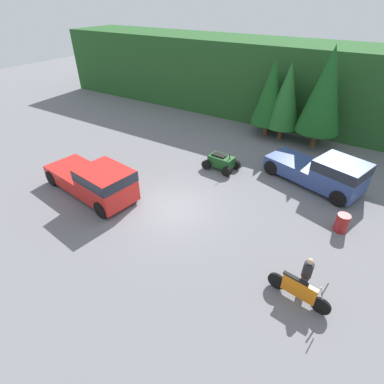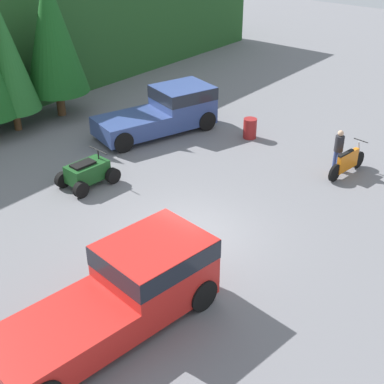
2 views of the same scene
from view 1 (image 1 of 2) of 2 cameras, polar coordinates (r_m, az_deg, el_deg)
name	(u,v)px [view 1 (image 1 of 2)]	position (r m, az deg, el deg)	size (l,w,h in m)	color
ground_plane	(171,208)	(15.26, -4.06, -3.08)	(80.00, 80.00, 0.00)	slate
hillside_backdrop	(282,81)	(27.46, 16.86, 19.52)	(44.00, 6.00, 5.99)	#235123
tree_left	(271,98)	(24.06, 14.86, 16.85)	(1.91, 1.91, 4.35)	brown
tree_mid_left	(271,92)	(23.05, 14.84, 17.92)	(2.43, 2.43, 5.52)	brown
tree_mid_right	(287,96)	(22.69, 17.56, 17.05)	(2.37, 2.37, 5.39)	brown
tree_right	(325,91)	(21.95, 24.07, 17.21)	(2.91, 2.91, 6.61)	brown
pickup_truck_red	(96,180)	(16.34, -17.82, 2.15)	(5.94, 2.86, 1.90)	red
pickup_truck_second	(324,172)	(17.86, 23.90, 3.59)	(5.71, 3.58, 1.90)	#334784
dirt_bike	(299,290)	(11.59, 19.66, -17.19)	(2.29, 0.61, 1.19)	black
quad_atv	(221,162)	(18.50, 5.58, 5.75)	(2.12, 1.44, 1.23)	black
rider_person	(306,274)	(11.59, 20.94, -14.45)	(0.46, 0.46, 1.66)	navy
steel_barrel	(342,223)	(15.21, 26.65, -5.30)	(0.58, 0.58, 0.88)	maroon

